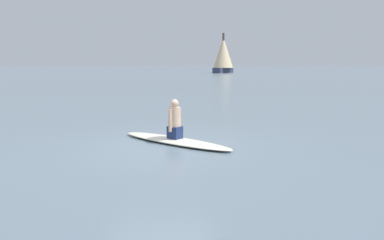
{
  "coord_description": "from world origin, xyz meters",
  "views": [
    {
      "loc": [
        0.72,
        8.48,
        1.9
      ],
      "look_at": [
        -0.71,
        -0.09,
        0.59
      ],
      "focal_mm": 35.92,
      "sensor_mm": 36.0,
      "label": 1
    }
  ],
  "objects": [
    {
      "name": "ground_plane",
      "position": [
        0.0,
        0.0,
        0.0
      ],
      "size": [
        400.0,
        400.0,
        0.0
      ],
      "primitive_type": "plane",
      "color": "slate"
    },
    {
      "name": "surfboard",
      "position": [
        -0.35,
        -0.42,
        0.06
      ],
      "size": [
        2.65,
        2.91,
        0.11
      ],
      "primitive_type": "ellipsoid",
      "rotation": [
        0.0,
        0.0,
        -0.85
      ],
      "color": "silver",
      "rests_on": "ground"
    },
    {
      "name": "person_paddler",
      "position": [
        -0.35,
        -0.42,
        0.54
      ],
      "size": [
        0.39,
        0.4,
        0.93
      ],
      "rotation": [
        0.0,
        0.0,
        -0.85
      ],
      "color": "navy",
      "rests_on": "surfboard"
    },
    {
      "name": "sailboat_near_right",
      "position": [
        -16.49,
        -60.38,
        3.37
      ],
      "size": [
        5.1,
        5.1,
        7.15
      ],
      "rotation": [
        0.0,
        0.0,
        0.83
      ],
      "color": "#2D3851",
      "rests_on": "ground"
    }
  ]
}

